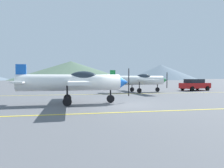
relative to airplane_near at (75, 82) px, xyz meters
The scene contains 8 objects.
ground_plane 3.81m from the airplane_near, 13.94° to the right, with size 400.00×400.00×0.00m, color #54565B.
apron_line_near 5.49m from the airplane_near, 49.99° to the right, with size 80.00×0.16×0.01m, color yellow.
apron_line_far 8.28m from the airplane_near, 65.42° to the left, with size 80.00×0.16×0.01m, color yellow.
airplane_near is the anchor object (origin of this frame).
airplane_mid 12.49m from the airplane_near, 49.96° to the left, with size 7.95×9.14×2.73m.
car_sedan 20.19m from the airplane_near, 33.48° to the left, with size 4.58×2.70×1.62m.
hill_centerleft 130.58m from the airplane_near, 90.81° to the left, with size 83.30×83.30×13.49m, color #4C6651.
hill_centerright 155.59m from the airplane_near, 62.99° to the left, with size 59.83×59.83×12.44m, color slate.
Camera 1 is at (-3.45, -13.26, 1.85)m, focal length 31.65 mm.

